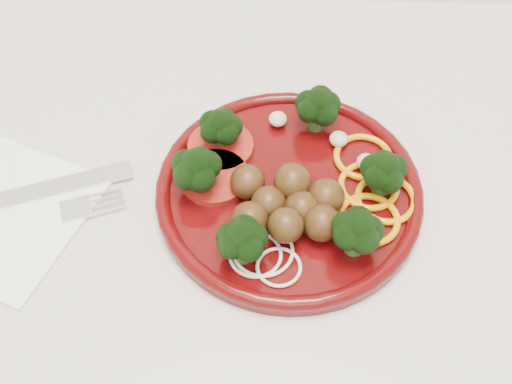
{
  "coord_description": "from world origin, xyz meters",
  "views": [
    {
      "loc": [
        0.06,
        1.35,
        1.38
      ],
      "look_at": [
        0.05,
        1.69,
        0.92
      ],
      "focal_mm": 45.0,
      "sensor_mm": 36.0,
      "label": 1
    }
  ],
  "objects": [
    {
      "name": "counter",
      "position": [
        0.0,
        1.7,
        0.45
      ],
      "size": [
        2.4,
        0.6,
        0.9
      ],
      "color": "silver",
      "rests_on": "ground"
    },
    {
      "name": "plate",
      "position": [
        0.08,
        1.7,
        0.92
      ],
      "size": [
        0.25,
        0.25,
        0.06
      ],
      "rotation": [
        0.0,
        0.0,
        -0.32
      ],
      "color": "#3D0506",
      "rests_on": "counter"
    },
    {
      "name": "napkin",
      "position": [
        -0.18,
        1.67,
        0.9
      ],
      "size": [
        0.19,
        0.19,
        0.0
      ],
      "primitive_type": "cube",
      "rotation": [
        0.0,
        0.0,
        1.2
      ],
      "color": "white",
      "rests_on": "counter"
    }
  ]
}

